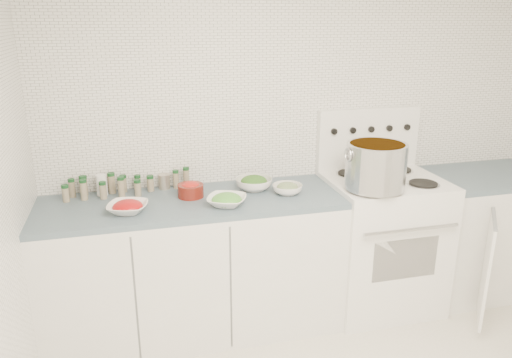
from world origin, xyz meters
name	(u,v)px	position (x,y,z in m)	size (l,w,h in m)	color
room_walls	(435,128)	(0.00, 0.00, 1.56)	(3.54, 3.04, 2.52)	white
counter_left	(194,266)	(-0.82, 1.19, 0.45)	(1.85, 0.62, 0.90)	white
stove	(380,238)	(0.48, 1.19, 0.50)	(0.76, 0.70, 1.36)	white
counter_right	(480,232)	(1.30, 1.19, 0.45)	(0.89, 0.95, 0.90)	white
stock_pot	(376,164)	(0.30, 1.00, 1.10)	(0.39, 0.37, 0.28)	silver
bowl_tomato	(128,207)	(-1.20, 1.08, 0.93)	(0.28, 0.28, 0.08)	white
bowl_snowpea	(227,200)	(-0.63, 1.05, 0.93)	(0.30, 0.30, 0.08)	white
bowl_broccoli	(254,183)	(-0.40, 1.29, 0.94)	(0.31, 0.31, 0.10)	white
bowl_zucchini	(287,188)	(-0.22, 1.16, 0.94)	(0.24, 0.24, 0.08)	white
bowl_pepper	(191,189)	(-0.82, 1.25, 0.95)	(0.16, 0.16, 0.10)	#5D1710
salt_canister	(102,185)	(-1.36, 1.42, 0.97)	(0.07, 0.07, 0.13)	white
tin_can	(164,181)	(-0.97, 1.45, 0.95)	(0.07, 0.07, 0.10)	#ACA192
spice_cluster	(118,185)	(-1.26, 1.41, 0.96)	(0.78, 0.15, 0.14)	gray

